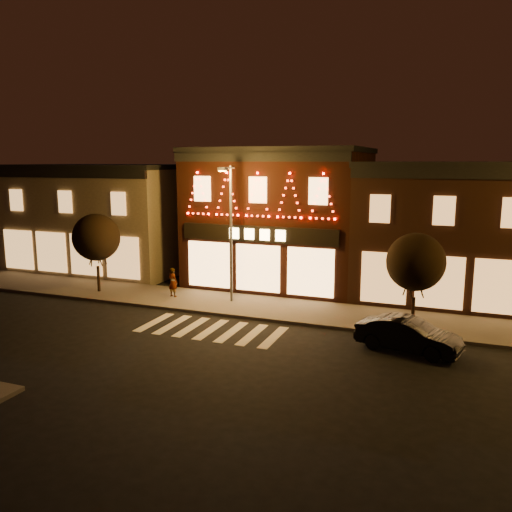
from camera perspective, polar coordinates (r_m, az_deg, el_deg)
The scene contains 10 objects.
ground at distance 20.67m, azimuth -9.85°, elevation -11.19°, with size 120.00×120.00×0.00m, color black.
sidewalk_far at distance 26.77m, azimuth 2.73°, elevation -5.84°, with size 44.00×4.00×0.15m, color #47423D.
building_left at distance 38.35m, azimuth -16.06°, elevation 4.15°, with size 12.20×8.28×7.30m.
building_pulp at distance 32.19m, azimuth 2.77°, elevation 4.33°, with size 10.20×8.34×8.30m.
building_right_a at distance 30.65m, azimuth 19.90°, elevation 2.67°, with size 9.20×8.28×7.50m.
streetlamp_mid at distance 27.05m, azimuth -2.88°, elevation 3.55°, with size 0.51×1.64×7.13m.
tree_left at distance 30.85m, azimuth -17.06°, elevation 1.96°, with size 2.67×2.67×4.47m.
tree_right at distance 23.96m, azimuth 17.07°, elevation -0.64°, with size 2.57×2.57×4.29m.
dark_sedan at distance 21.95m, azimuth 16.30°, elevation -8.29°, with size 1.43×4.10×1.35m, color black.
pedestrian at distance 29.09m, azimuth -9.08°, elevation -2.85°, with size 0.59×0.39×1.62m, color gray.
Camera 1 is at (10.03, -16.43, 7.54)m, focal length 36.59 mm.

